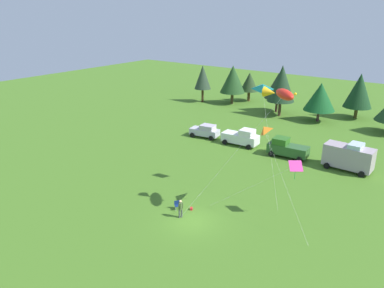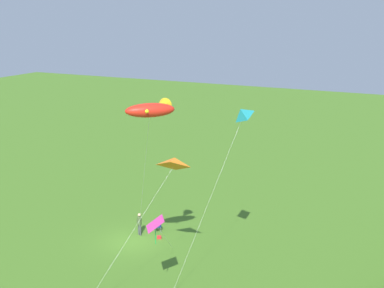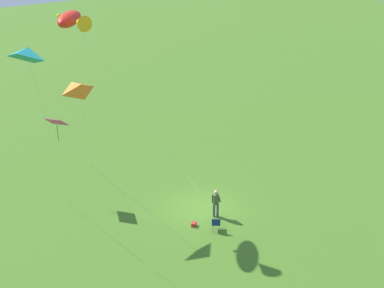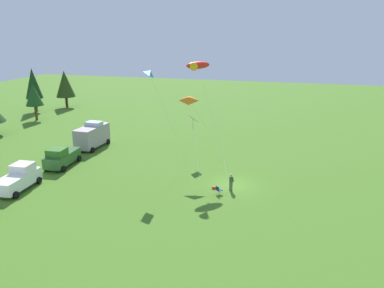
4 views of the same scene
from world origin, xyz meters
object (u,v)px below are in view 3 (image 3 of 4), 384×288
Objects in this scene: kite_diamond_rainbow at (58,124)px; kite_delta_teal at (29,53)px; person_kite_flyer at (216,201)px; kite_large_fish at (72,20)px; folding_chair at (216,223)px; kite_delta_orange at (82,89)px; backpack_on_grass at (194,224)px.

kite_diamond_rainbow is 0.69× the size of kite_delta_teal.
person_kite_flyer is 0.15× the size of kite_large_fish.
kite_large_fish is (6.41, 5.07, 10.20)m from person_kite_flyer.
kite_diamond_rainbow is (1.39, 0.84, -6.32)m from kite_large_fish.
kite_delta_orange is (6.03, 4.63, 7.29)m from folding_chair.
kite_delta_orange reaches higher than backpack_on_grass.
person_kite_flyer reaches higher than folding_chair.
folding_chair is at bearing 169.51° from person_kite_flyer.
kite_large_fish is 3.82m from kite_delta_orange.
kite_delta_orange is at bearing 78.34° from person_kite_flyer.
person_kite_flyer is 0.21× the size of kite_delta_orange.
kite_diamond_rainbow is at bearing 6.01° from kite_delta_orange.
kite_delta_teal is at bearing 119.92° from kite_delta_orange.
kite_delta_teal reaches higher than kite_diamond_rainbow.
person_kite_flyer reaches higher than backpack_on_grass.
kite_large_fish reaches higher than person_kite_flyer.
kite_delta_orange is (-2.95, -0.31, 2.88)m from kite_diamond_rainbow.
kite_large_fish is 6.53m from kite_diamond_rainbow.
person_kite_flyer is 13.52m from kite_delta_teal.
kite_large_fish is at bearing -148.74° from kite_diamond_rainbow.
folding_chair is 1.39m from backpack_on_grass.
person_kite_flyer is 2.12× the size of folding_chair.
kite_large_fish is (6.45, 3.40, 11.11)m from backpack_on_grass.
kite_delta_orange is at bearing -173.99° from kite_diamond_rainbow.
person_kite_flyer is at bearing -107.81° from kite_delta_teal.
folding_chair reaches higher than backpack_on_grass.
kite_diamond_rainbow is at bearing -32.20° from kite_delta_teal.
kite_diamond_rainbow is at bearing 31.26° from kite_large_fish.
kite_diamond_rainbow reaches higher than person_kite_flyer.
kite_delta_orange reaches higher than person_kite_flyer.
kite_delta_orange is at bearing 161.12° from kite_large_fish.
kite_delta_teal is at bearing 68.24° from backpack_on_grass.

